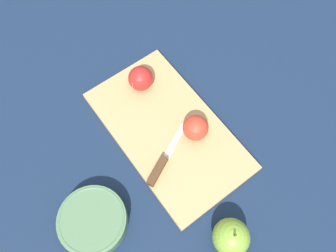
{
  "coord_description": "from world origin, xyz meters",
  "views": [
    {
      "loc": [
        0.29,
        -0.16,
        0.79
      ],
      "look_at": [
        0.0,
        0.0,
        0.04
      ],
      "focal_mm": 35.0,
      "sensor_mm": 36.0,
      "label": 1
    }
  ],
  "objects_px": {
    "apple_half_right": "(195,128)",
    "knife": "(160,166)",
    "apple_whole": "(231,237)",
    "bowl": "(93,221)",
    "apple_half_left": "(139,79)"
  },
  "relations": [
    {
      "from": "apple_half_right",
      "to": "knife",
      "type": "height_order",
      "value": "apple_half_right"
    },
    {
      "from": "apple_whole",
      "to": "bowl",
      "type": "xyz_separation_m",
      "value": [
        -0.18,
        -0.25,
        -0.02
      ]
    },
    {
      "from": "knife",
      "to": "apple_whole",
      "type": "distance_m",
      "value": 0.23
    },
    {
      "from": "apple_whole",
      "to": "apple_half_right",
      "type": "bearing_deg",
      "value": 166.45
    },
    {
      "from": "apple_half_left",
      "to": "knife",
      "type": "relative_size",
      "value": 0.41
    },
    {
      "from": "apple_half_left",
      "to": "apple_whole",
      "type": "relative_size",
      "value": 0.7
    },
    {
      "from": "knife",
      "to": "apple_half_left",
      "type": "bearing_deg",
      "value": 41.82
    },
    {
      "from": "knife",
      "to": "bowl",
      "type": "xyz_separation_m",
      "value": [
        0.04,
        -0.19,
        -0.0
      ]
    },
    {
      "from": "apple_half_left",
      "to": "apple_whole",
      "type": "bearing_deg",
      "value": -9.39
    },
    {
      "from": "bowl",
      "to": "apple_whole",
      "type": "bearing_deg",
      "value": 54.35
    },
    {
      "from": "apple_half_left",
      "to": "bowl",
      "type": "relative_size",
      "value": 0.42
    },
    {
      "from": "knife",
      "to": "bowl",
      "type": "relative_size",
      "value": 1.02
    },
    {
      "from": "knife",
      "to": "apple_whole",
      "type": "height_order",
      "value": "apple_whole"
    },
    {
      "from": "apple_half_right",
      "to": "knife",
      "type": "distance_m",
      "value": 0.13
    },
    {
      "from": "apple_half_left",
      "to": "bowl",
      "type": "xyz_separation_m",
      "value": [
        0.27,
        -0.26,
        -0.03
      ]
    }
  ]
}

